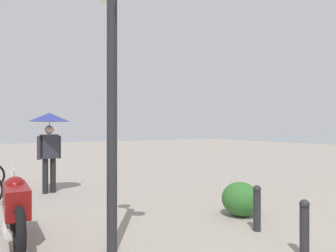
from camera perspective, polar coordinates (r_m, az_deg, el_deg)
name	(u,v)px	position (r m, az deg, el deg)	size (l,w,h in m)	color
lamppost	(112,64)	(4.56, -9.69, 10.54)	(0.98, 0.28, 3.75)	#232328
motorcycle	(16,207)	(5.46, -24.92, -12.55)	(2.17, 0.39, 1.06)	black
pedestrian	(49,130)	(8.85, -19.90, -0.61)	(1.00, 1.00, 2.03)	black
bollard_near	(304,227)	(4.77, 22.57, -15.82)	(0.13, 0.13, 0.74)	#232328
bollard_mid	(257,207)	(5.63, 15.17, -13.40)	(0.13, 0.13, 0.74)	#232328
shrub_wide	(241,199)	(6.47, 12.47, -12.25)	(0.75, 0.67, 0.64)	#2D6628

